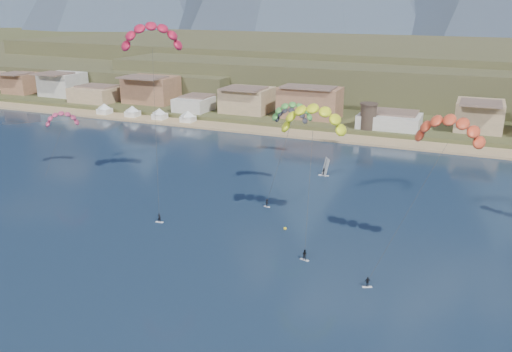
{
  "coord_description": "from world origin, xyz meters",
  "views": [
    {
      "loc": [
        36.54,
        -54.12,
        40.88
      ],
      "look_at": [
        0.0,
        32.0,
        10.0
      ],
      "focal_mm": 36.54,
      "sensor_mm": 36.0,
      "label": 1
    }
  ],
  "objects_px": {
    "kitesurfer_red": "(151,32)",
    "buoy": "(285,228)",
    "kitesurfer_yellow": "(313,115)",
    "windsurfer": "(325,170)",
    "watchtower": "(368,116)",
    "kitesurfer_green": "(292,109)",
    "kitesurfer_orange": "(450,125)"
  },
  "relations": [
    {
      "from": "kitesurfer_orange",
      "to": "buoy",
      "type": "bearing_deg",
      "value": 172.89
    },
    {
      "from": "kitesurfer_green",
      "to": "watchtower",
      "type": "bearing_deg",
      "value": 85.56
    },
    {
      "from": "watchtower",
      "to": "windsurfer",
      "type": "bearing_deg",
      "value": -91.36
    },
    {
      "from": "kitesurfer_yellow",
      "to": "kitesurfer_orange",
      "type": "xyz_separation_m",
      "value": [
        23.27,
        -5.55,
        1.3
      ]
    },
    {
      "from": "watchtower",
      "to": "kitesurfer_orange",
      "type": "height_order",
      "value": "kitesurfer_orange"
    },
    {
      "from": "windsurfer",
      "to": "buoy",
      "type": "bearing_deg",
      "value": -86.57
    },
    {
      "from": "kitesurfer_green",
      "to": "buoy",
      "type": "relative_size",
      "value": 37.29
    },
    {
      "from": "kitesurfer_green",
      "to": "windsurfer",
      "type": "distance_m",
      "value": 23.72
    },
    {
      "from": "kitesurfer_red",
      "to": "windsurfer",
      "type": "bearing_deg",
      "value": 42.13
    },
    {
      "from": "kitesurfer_red",
      "to": "buoy",
      "type": "distance_m",
      "value": 48.55
    },
    {
      "from": "kitesurfer_red",
      "to": "windsurfer",
      "type": "relative_size",
      "value": 8.67
    },
    {
      "from": "kitesurfer_red",
      "to": "kitesurfer_orange",
      "type": "relative_size",
      "value": 1.43
    },
    {
      "from": "kitesurfer_red",
      "to": "kitesurfer_green",
      "type": "height_order",
      "value": "kitesurfer_red"
    },
    {
      "from": "watchtower",
      "to": "buoy",
      "type": "height_order",
      "value": "watchtower"
    },
    {
      "from": "kitesurfer_green",
      "to": "buoy",
      "type": "distance_m",
      "value": 27.92
    },
    {
      "from": "kitesurfer_yellow",
      "to": "windsurfer",
      "type": "relative_size",
      "value": 5.75
    },
    {
      "from": "kitesurfer_orange",
      "to": "kitesurfer_green",
      "type": "xyz_separation_m",
      "value": [
        -33.27,
        22.85,
        -4.16
      ]
    },
    {
      "from": "kitesurfer_orange",
      "to": "windsurfer",
      "type": "relative_size",
      "value": 6.06
    },
    {
      "from": "watchtower",
      "to": "kitesurfer_green",
      "type": "distance_m",
      "value": 63.86
    },
    {
      "from": "watchtower",
      "to": "kitesurfer_red",
      "type": "height_order",
      "value": "kitesurfer_red"
    },
    {
      "from": "kitesurfer_yellow",
      "to": "kitesurfer_green",
      "type": "height_order",
      "value": "kitesurfer_yellow"
    },
    {
      "from": "watchtower",
      "to": "kitesurfer_green",
      "type": "relative_size",
      "value": 0.39
    },
    {
      "from": "watchtower",
      "to": "kitesurfer_red",
      "type": "xyz_separation_m",
      "value": [
        -31.48,
        -74.64,
        29.14
      ]
    },
    {
      "from": "kitesurfer_yellow",
      "to": "kitesurfer_green",
      "type": "relative_size",
      "value": 1.18
    },
    {
      "from": "kitesurfer_yellow",
      "to": "kitesurfer_orange",
      "type": "relative_size",
      "value": 0.95
    },
    {
      "from": "kitesurfer_red",
      "to": "windsurfer",
      "type": "height_order",
      "value": "kitesurfer_red"
    },
    {
      "from": "kitesurfer_red",
      "to": "kitesurfer_orange",
      "type": "bearing_deg",
      "value": -9.99
    },
    {
      "from": "watchtower",
      "to": "buoy",
      "type": "xyz_separation_m",
      "value": [
        0.96,
        -81.76,
        -6.27
      ]
    },
    {
      "from": "kitesurfer_orange",
      "to": "windsurfer",
      "type": "height_order",
      "value": "kitesurfer_orange"
    },
    {
      "from": "watchtower",
      "to": "windsurfer",
      "type": "xyz_separation_m",
      "value": [
        -1.12,
        -47.18,
        -4.92
      ]
    },
    {
      "from": "watchtower",
      "to": "kitesurfer_green",
      "type": "bearing_deg",
      "value": -94.44
    },
    {
      "from": "watchtower",
      "to": "kitesurfer_red",
      "type": "bearing_deg",
      "value": -112.87
    }
  ]
}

